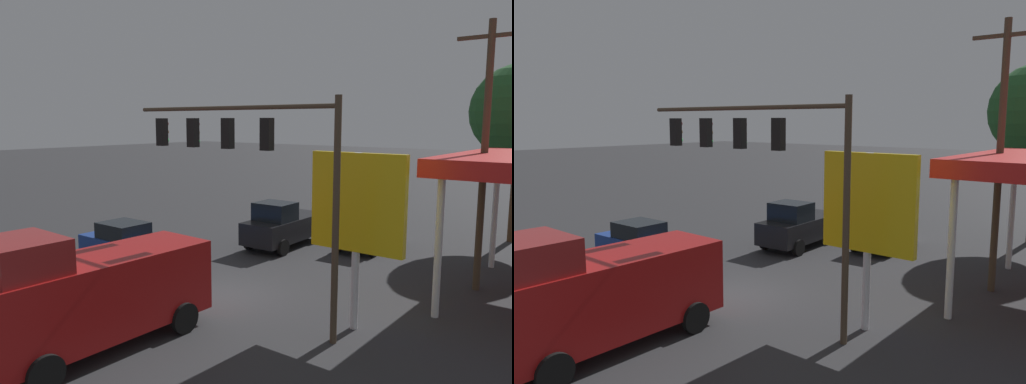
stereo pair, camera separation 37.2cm
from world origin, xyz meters
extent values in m
plane|color=#2D2D30|center=(0.00, 0.00, 0.00)|extent=(200.00, 200.00, 0.00)
cylinder|color=#473828|center=(-5.29, 0.99, 3.58)|extent=(0.20, 0.20, 7.16)
cylinder|color=#473828|center=(-1.14, 0.99, 6.86)|extent=(8.28, 0.14, 0.14)
cube|color=black|center=(-2.82, 0.99, 6.04)|extent=(0.36, 0.28, 1.00)
sphere|color=#360505|center=(-2.82, 0.81, 6.34)|extent=(0.22, 0.22, 0.22)
sphere|color=#392305|center=(-2.82, 0.81, 6.04)|extent=(0.22, 0.22, 0.22)
sphere|color=#41FF6B|center=(-2.82, 0.81, 5.74)|extent=(0.22, 0.22, 0.22)
cube|color=black|center=(-1.21, 0.99, 6.04)|extent=(0.36, 0.28, 1.00)
sphere|color=#360505|center=(-1.21, 0.81, 6.34)|extent=(0.22, 0.22, 0.22)
sphere|color=#392305|center=(-1.21, 0.81, 6.04)|extent=(0.22, 0.22, 0.22)
sphere|color=#41FF6B|center=(-1.21, 0.81, 5.74)|extent=(0.22, 0.22, 0.22)
cube|color=black|center=(0.41, 0.99, 6.04)|extent=(0.36, 0.28, 1.00)
sphere|color=#360505|center=(0.41, 0.81, 6.34)|extent=(0.22, 0.22, 0.22)
sphere|color=#392305|center=(0.41, 0.81, 6.04)|extent=(0.22, 0.22, 0.22)
sphere|color=#41FF6B|center=(0.41, 0.81, 5.74)|extent=(0.22, 0.22, 0.22)
cube|color=black|center=(2.03, 0.99, 6.04)|extent=(0.36, 0.28, 1.00)
sphere|color=#360505|center=(2.03, 0.81, 6.34)|extent=(0.22, 0.22, 0.22)
sphere|color=#392305|center=(2.03, 0.81, 6.04)|extent=(0.22, 0.22, 0.22)
sphere|color=#41FF6B|center=(2.03, 0.81, 5.74)|extent=(0.22, 0.22, 0.22)
cylinder|color=#473828|center=(-7.23, -6.56, 5.04)|extent=(0.26, 0.26, 10.08)
cube|color=#473828|center=(-7.23, -6.56, 9.48)|extent=(2.40, 0.14, 0.14)
cylinder|color=silver|center=(-6.94, -10.07, 2.33)|extent=(0.24, 0.24, 4.67)
cylinder|color=silver|center=(-6.94, -2.82, 2.33)|extent=(0.24, 0.24, 4.67)
cylinder|color=silver|center=(-5.27, -0.31, 2.75)|extent=(0.24, 0.24, 5.51)
cube|color=yellow|center=(-5.27, -0.31, 4.00)|extent=(3.07, 0.24, 3.02)
cube|color=black|center=(-5.27, -0.44, 4.00)|extent=(2.15, 0.04, 1.06)
cube|color=navy|center=(6.19, -0.19, 0.78)|extent=(4.42, 1.85, 0.90)
cube|color=black|center=(6.19, -0.19, 1.58)|extent=(2.02, 1.68, 0.70)
cylinder|color=black|center=(7.61, 0.75, 0.33)|extent=(0.66, 0.23, 0.66)
cylinder|color=black|center=(7.63, -1.09, 0.33)|extent=(0.66, 0.23, 0.66)
cylinder|color=black|center=(4.75, 0.72, 0.33)|extent=(0.66, 0.23, 0.66)
cylinder|color=black|center=(4.77, -1.12, 0.33)|extent=(0.66, 0.23, 0.66)
cube|color=black|center=(2.47, -7.48, 0.95)|extent=(2.19, 5.27, 1.10)
cube|color=black|center=(2.43, -6.58, 1.95)|extent=(1.90, 1.67, 0.90)
cylinder|color=black|center=(1.39, -5.83, 0.40)|extent=(0.25, 0.81, 0.80)
cylinder|color=black|center=(3.42, -5.75, 0.40)|extent=(0.25, 0.81, 0.80)
cylinder|color=black|center=(1.51, -9.20, 0.40)|extent=(0.25, 0.81, 0.80)
cylinder|color=black|center=(3.55, -9.13, 0.40)|extent=(0.25, 0.81, 0.80)
cube|color=maroon|center=(-0.18, 5.43, 1.58)|extent=(2.45, 6.85, 2.20)
cube|color=maroon|center=(-0.14, 7.53, 3.13)|extent=(2.16, 1.85, 0.90)
cylinder|color=black|center=(-1.31, 7.67, 0.48)|extent=(0.24, 0.96, 0.96)
cylinder|color=black|center=(1.03, 7.62, 0.48)|extent=(0.24, 0.96, 0.96)
cylinder|color=black|center=(-1.40, 3.25, 0.48)|extent=(0.24, 0.96, 0.96)
cylinder|color=black|center=(0.94, 3.20, 0.48)|extent=(0.24, 0.96, 0.96)
cube|color=silver|center=(-1.12, -9.74, 0.78)|extent=(2.01, 4.48, 0.90)
cube|color=black|center=(-1.12, -9.74, 1.58)|extent=(1.75, 2.08, 0.70)
cylinder|color=black|center=(-2.11, -8.35, 0.33)|extent=(0.25, 0.67, 0.66)
cylinder|color=black|center=(-0.27, -8.26, 0.33)|extent=(0.25, 0.67, 0.66)
cylinder|color=black|center=(-1.97, -11.21, 0.33)|extent=(0.25, 0.67, 0.66)
cylinder|color=black|center=(-0.13, -11.12, 0.33)|extent=(0.25, 0.67, 0.66)
camera|label=1|loc=(-12.16, 13.22, 6.46)|focal=35.00mm
camera|label=2|loc=(-12.45, 12.99, 6.46)|focal=35.00mm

